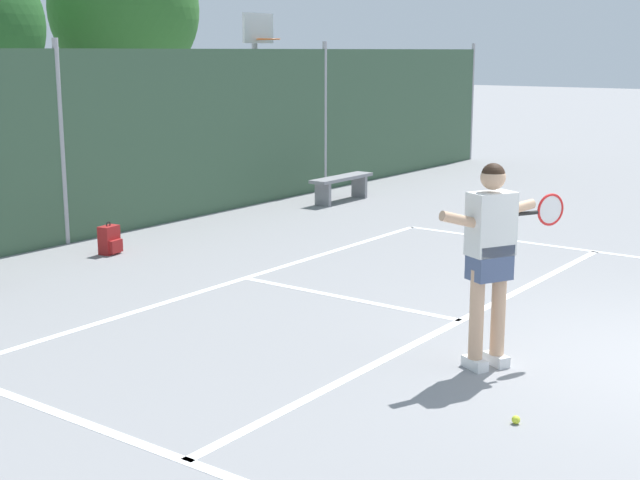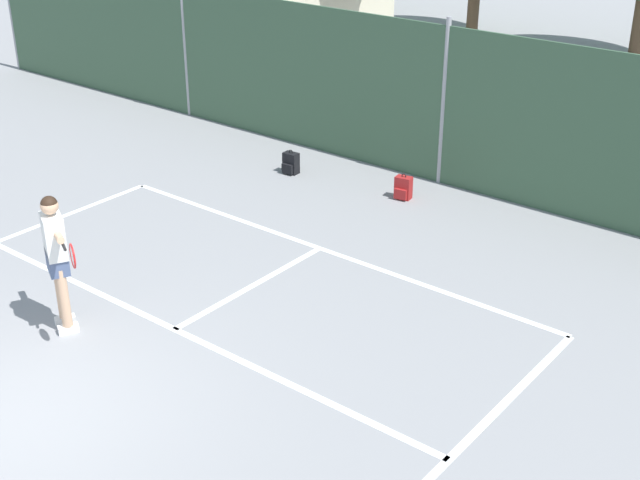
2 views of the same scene
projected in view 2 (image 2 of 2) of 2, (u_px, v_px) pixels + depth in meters
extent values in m
plane|color=gray|center=(8.00, 423.00, 9.50)|extent=(120.00, 120.00, 0.00)
cube|color=white|center=(320.00, 248.00, 13.37)|extent=(8.20, 0.10, 0.01)
cube|color=white|center=(175.00, 329.00, 11.24)|extent=(8.20, 0.10, 0.01)
cube|color=white|center=(252.00, 286.00, 12.29)|extent=(0.10, 2.97, 0.01)
cube|color=#38563D|center=(443.00, 107.00, 15.23)|extent=(26.00, 0.05, 2.83)
cylinder|color=#99999E|center=(11.00, 11.00, 22.47)|extent=(0.09, 0.09, 2.98)
cylinder|color=#99999E|center=(186.00, 48.00, 18.83)|extent=(0.09, 0.09, 2.98)
cylinder|color=#99999E|center=(444.00, 103.00, 15.19)|extent=(0.09, 0.09, 2.98)
cube|color=beige|center=(253.00, 11.00, 23.13)|extent=(5.97, 4.54, 2.75)
cylinder|color=brown|center=(474.00, 4.00, 26.38)|extent=(0.36, 0.36, 1.82)
cylinder|color=brown|center=(639.00, 25.00, 23.51)|extent=(0.36, 0.36, 1.91)
cube|color=silver|center=(65.00, 320.00, 11.36)|extent=(0.22, 0.29, 0.10)
cube|color=silver|center=(69.00, 329.00, 11.16)|extent=(0.22, 0.29, 0.10)
cylinder|color=tan|center=(61.00, 289.00, 11.16)|extent=(0.13, 0.13, 0.82)
cylinder|color=tan|center=(64.00, 298.00, 10.96)|extent=(0.13, 0.13, 0.82)
cube|color=#47567A|center=(57.00, 261.00, 10.86)|extent=(0.43, 0.38, 0.32)
cube|color=silver|center=(54.00, 236.00, 10.71)|extent=(0.47, 0.40, 0.56)
sphere|color=tan|center=(49.00, 206.00, 10.53)|extent=(0.22, 0.22, 0.22)
sphere|color=black|center=(49.00, 204.00, 10.52)|extent=(0.21, 0.21, 0.21)
cylinder|color=tan|center=(58.00, 235.00, 10.51)|extent=(0.54, 0.33, 0.17)
cylinder|color=tan|center=(50.00, 224.00, 10.91)|extent=(0.49, 0.31, 0.22)
cylinder|color=black|center=(63.00, 245.00, 10.38)|extent=(0.28, 0.17, 0.04)
torus|color=red|center=(73.00, 256.00, 10.11)|extent=(0.28, 0.16, 0.30)
cylinder|color=silver|center=(73.00, 256.00, 10.11)|extent=(0.23, 0.12, 0.26)
cube|color=black|center=(291.00, 163.00, 16.15)|extent=(0.29, 0.20, 0.40)
cube|color=black|center=(287.00, 169.00, 16.10)|extent=(0.23, 0.07, 0.18)
torus|color=black|center=(291.00, 152.00, 16.05)|extent=(0.09, 0.02, 0.09)
cube|color=maroon|center=(403.00, 188.00, 15.06)|extent=(0.30, 0.22, 0.40)
cube|color=maroon|center=(400.00, 194.00, 15.00)|extent=(0.23, 0.09, 0.18)
torus|color=black|center=(404.00, 176.00, 14.97)|extent=(0.09, 0.03, 0.09)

